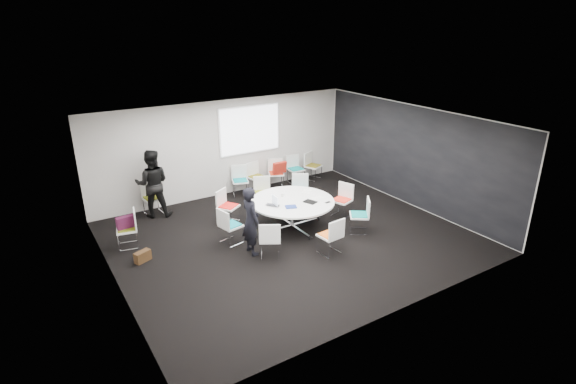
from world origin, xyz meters
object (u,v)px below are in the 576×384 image
chair_ring_d (228,213)px  chair_person_back (153,204)px  chair_ring_h (359,222)px  chair_ring_g (330,242)px  chair_back_a (240,186)px  person_back (152,184)px  chair_ring_f (270,246)px  chair_back_c (276,179)px  maroon_bag (126,222)px  cup (283,195)px  chair_ring_a (342,206)px  chair_back_b (257,182)px  laptop (274,205)px  chair_ring_b (300,196)px  person_main (251,221)px  chair_back_e (313,171)px  brown_bag (143,256)px  chair_back_d (296,174)px  chair_spare_left (128,236)px  chair_ring_e (231,232)px  chair_ring_c (263,199)px  conference_table (292,208)px

chair_ring_d → chair_person_back: bearing=-80.4°
chair_ring_h → chair_person_back: bearing=81.9°
chair_ring_g → chair_back_a: bearing=85.4°
chair_person_back → person_back: bearing=86.4°
chair_ring_f → chair_back_a: same height
chair_back_c → maroon_bag: chair_back_c is taller
cup → maroon_bag: (-3.70, 0.81, -0.16)m
chair_ring_a → person_back: bearing=38.0°
chair_back_b → laptop: size_ratio=2.63×
chair_ring_b → person_main: (-2.45, -1.70, 0.51)m
chair_back_c → laptop: size_ratio=2.63×
laptop → maroon_bag: (-3.22, 1.16, -0.12)m
chair_ring_d → maroon_bag: 2.55m
chair_back_c → chair_back_b: bearing=21.7°
chair_back_a → maroon_bag: bearing=41.7°
chair_ring_h → chair_back_a: (-1.35, 3.79, 0.00)m
chair_back_a → cup: bearing=109.9°
chair_ring_b → chair_back_e: size_ratio=1.00×
chair_ring_f → brown_bag: bearing=-177.7°
chair_back_d → person_main: person_main is taller
person_main → brown_bag: size_ratio=4.36×
chair_back_b → chair_ring_g: bearing=74.1°
chair_back_b → brown_bag: chair_back_b is taller
chair_person_back → person_main: size_ratio=0.56×
chair_ring_h → chair_spare_left: same height
chair_ring_e → maroon_bag: (-2.08, 1.10, 0.34)m
chair_ring_e → chair_ring_f: same height
chair_ring_f → chair_back_d: bearing=80.8°
chair_ring_c → chair_ring_e: same height
chair_ring_h → chair_back_d: same height
chair_back_c → chair_back_d: size_ratio=1.00×
chair_ring_c → chair_ring_g: bearing=112.0°
laptop → brown_bag: bearing=50.0°
chair_spare_left → person_back: 1.86m
chair_ring_f → chair_back_a: bearing=103.6°
chair_ring_a → person_main: bearing=80.1°
chair_ring_d → chair_back_b: (1.71, 1.61, 0.00)m
chair_ring_c → chair_back_d: (1.91, 1.28, 0.00)m
chair_person_back → chair_ring_d: bearing=128.2°
conference_table → person_back: person_back is taller
laptop → person_back: bearing=5.6°
chair_back_a → chair_spare_left: (-3.65, -1.54, 0.00)m
chair_back_c → chair_ring_c: bearing=70.3°
chair_back_a → laptop: bearing=99.7°
person_back → chair_ring_f: bearing=133.9°
chair_back_d → cup: chair_back_d is taller
chair_spare_left → chair_back_a: bearing=-55.3°
brown_bag → chair_ring_e: bearing=-6.9°
chair_back_b → chair_back_d: same height
chair_back_c → person_main: bearing=75.1°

